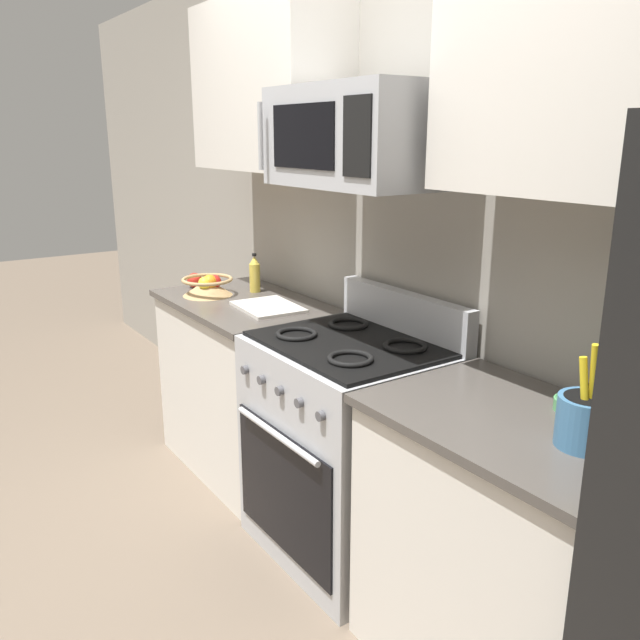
{
  "coord_description": "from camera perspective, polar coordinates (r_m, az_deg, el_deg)",
  "views": [
    {
      "loc": [
        1.96,
        -0.77,
        1.71
      ],
      "look_at": [
        -0.02,
        0.58,
        1.03
      ],
      "focal_mm": 36.72,
      "sensor_mm": 36.0,
      "label": 1
    }
  ],
  "objects": [
    {
      "name": "fruit_basket",
      "position": [
        3.43,
        -9.76,
        2.99
      ],
      "size": [
        0.26,
        0.26,
        0.11
      ],
      "color": "tan",
      "rests_on": "counter_left"
    },
    {
      "name": "utensil_crock",
      "position": [
        1.88,
        22.23,
        -7.91
      ],
      "size": [
        0.16,
        0.16,
        0.34
      ],
      "color": "teal",
      "rests_on": "counter_right"
    },
    {
      "name": "ground_plane",
      "position": [
        2.72,
        -10.83,
        -23.53
      ],
      "size": [
        16.0,
        16.0,
        0.0
      ],
      "primitive_type": "plane",
      "color": "#6B5B4C"
    },
    {
      "name": "bottle_oil",
      "position": [
        3.47,
        -5.71,
        3.98
      ],
      "size": [
        0.06,
        0.06,
        0.21
      ],
      "color": "gold",
      "rests_on": "counter_left"
    },
    {
      "name": "range_oven",
      "position": [
        2.75,
        2.48,
        -10.9
      ],
      "size": [
        0.76,
        0.67,
        1.09
      ],
      "color": "#B2B5BA",
      "rests_on": "ground"
    },
    {
      "name": "upper_cabinets_right",
      "position": [
        2.01,
        22.5,
        21.12
      ],
      "size": [
        0.86,
        0.34,
        0.78
      ],
      "color": "silver"
    },
    {
      "name": "upper_cabinets_left",
      "position": [
        3.3,
        -4.63,
        19.69
      ],
      "size": [
        0.98,
        0.34,
        0.78
      ],
      "color": "silver"
    },
    {
      "name": "counter_left",
      "position": [
        3.45,
        -6.4,
        -5.62
      ],
      "size": [
        0.99,
        0.62,
        0.91
      ],
      "color": "silver",
      "rests_on": "ground"
    },
    {
      "name": "cutting_board",
      "position": [
        3.14,
        -4.55,
        1.13
      ],
      "size": [
        0.36,
        0.28,
        0.02
      ],
      "primitive_type": "cube",
      "rotation": [
        0.0,
        0.0,
        -0.08
      ],
      "color": "silver",
      "rests_on": "counter_left"
    },
    {
      "name": "prep_bowl",
      "position": [
        2.12,
        21.07,
        -6.85
      ],
      "size": [
        0.11,
        0.11,
        0.04
      ],
      "color": "#59AD66",
      "rests_on": "counter_right"
    },
    {
      "name": "microwave",
      "position": [
        2.48,
        3.36,
        15.68
      ],
      "size": [
        0.71,
        0.44,
        0.36
      ],
      "color": "#B2B5BA"
    },
    {
      "name": "wall_back",
      "position": [
        2.74,
        9.14,
        6.99
      ],
      "size": [
        8.0,
        0.1,
        2.6
      ],
      "primitive_type": "cube",
      "color": "#9E998E",
      "rests_on": "ground"
    },
    {
      "name": "apple_loose",
      "position": [
        3.62,
        -10.87,
        3.42
      ],
      "size": [
        0.08,
        0.08,
        0.08
      ],
      "primitive_type": "sphere",
      "color": "red",
      "rests_on": "counter_left"
    },
    {
      "name": "counter_right",
      "position": [
        2.25,
        15.79,
        -18.76
      ],
      "size": [
        0.87,
        0.62,
        0.91
      ],
      "color": "silver",
      "rests_on": "ground"
    }
  ]
}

